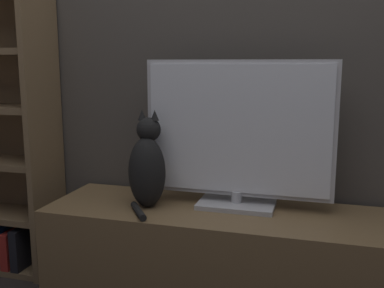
% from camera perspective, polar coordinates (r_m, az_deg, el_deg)
% --- Properties ---
extents(wall_back, '(4.80, 0.05, 2.60)m').
position_cam_1_polar(wall_back, '(2.09, 6.82, 16.77)').
color(wall_back, '#47423D').
rests_on(wall_back, ground_plane).
extents(tv_stand, '(1.57, 0.47, 0.45)m').
position_cam_1_polar(tv_stand, '(1.99, 4.79, -14.62)').
color(tv_stand, brown).
rests_on(tv_stand, ground_plane).
extents(tv, '(0.80, 0.20, 0.63)m').
position_cam_1_polar(tv, '(1.89, 5.84, 1.11)').
color(tv, '#B7B7BC').
rests_on(tv, tv_stand).
extents(cat, '(0.16, 0.27, 0.42)m').
position_cam_1_polar(cat, '(1.92, -5.68, -2.94)').
color(cat, black).
rests_on(cat, tv_stand).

